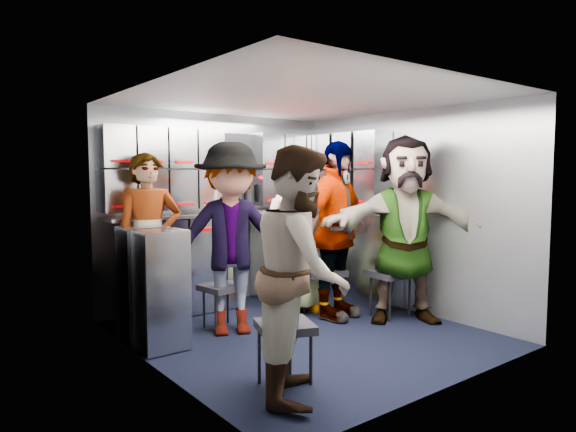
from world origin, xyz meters
TOP-DOWN VIEW (x-y plane):
  - floor at (0.00, 0.00)m, footprint 3.00×3.00m
  - wall_back at (0.00, 1.50)m, footprint 2.80×0.04m
  - wall_left at (-1.40, 0.00)m, footprint 0.04×3.00m
  - wall_right at (1.40, 0.00)m, footprint 0.04×3.00m
  - ceiling at (0.00, 0.00)m, footprint 2.80×3.00m
  - cart_bank_back at (0.00, 1.29)m, footprint 2.68×0.38m
  - cart_bank_left at (-1.19, 0.56)m, footprint 0.38×0.76m
  - counter at (0.00, 1.29)m, footprint 2.68×0.42m
  - locker_bank_back at (0.00, 1.35)m, footprint 2.68×0.28m
  - locker_bank_right at (1.25, 0.70)m, footprint 0.28×1.00m
  - right_cabinet at (1.25, 0.60)m, footprint 0.28×1.20m
  - coffee_niche at (0.18, 1.41)m, footprint 0.46×0.16m
  - red_latch_strip at (0.00, 1.09)m, footprint 2.60×0.02m
  - jump_seat_near_left at (-0.81, -0.78)m, footprint 0.46×0.45m
  - jump_seat_mid_left at (-0.50, 0.60)m, footprint 0.40×0.38m
  - jump_seat_center at (0.44, 0.84)m, footprint 0.44×0.42m
  - jump_seat_mid_right at (0.57, 0.39)m, footprint 0.46×0.44m
  - jump_seat_near_right at (1.05, -0.10)m, footprint 0.43×0.41m
  - attendant_standing at (-1.05, 0.95)m, footprint 0.66×0.50m
  - attendant_arc_a at (-0.81, -0.96)m, footprint 0.99×1.00m
  - attendant_arc_b at (-0.50, 0.42)m, footprint 1.28×1.03m
  - attendant_arc_c at (0.44, 0.66)m, footprint 0.91×0.68m
  - attendant_arc_d at (0.57, 0.21)m, footprint 1.11×0.69m
  - attendant_arc_e at (1.05, -0.28)m, footprint 1.67×1.45m
  - bottle_left at (-0.91, 1.24)m, footprint 0.06×0.06m
  - bottle_mid at (-0.20, 1.24)m, footprint 0.07×0.07m
  - bottle_right at (0.96, 1.24)m, footprint 0.06×0.06m
  - cup_left at (-0.31, 1.23)m, footprint 0.07×0.07m
  - cup_right at (0.56, 1.23)m, footprint 0.08×0.08m

SIDE VIEW (x-z plane):
  - floor at x=0.00m, z-range 0.00..0.00m
  - jump_seat_mid_left at x=-0.50m, z-range 0.16..0.58m
  - jump_seat_center at x=0.44m, z-range 0.16..0.59m
  - jump_seat_near_left at x=-0.81m, z-range 0.17..0.60m
  - jump_seat_mid_right at x=0.57m, z-range 0.18..0.64m
  - jump_seat_near_right at x=1.05m, z-range 0.18..0.66m
  - cart_bank_back at x=0.00m, z-range 0.00..0.99m
  - cart_bank_left at x=-1.19m, z-range 0.00..0.99m
  - right_cabinet at x=1.25m, z-range 0.00..1.00m
  - attendant_arc_a at x=-0.81m, z-range 0.00..1.62m
  - attendant_standing at x=-1.05m, z-range 0.00..1.64m
  - attendant_arc_c at x=0.44m, z-range 0.00..1.67m
  - attendant_arc_b at x=-0.50m, z-range 0.00..1.72m
  - red_latch_strip at x=0.00m, z-range 0.86..0.90m
  - attendant_arc_d at x=0.57m, z-range 0.00..1.77m
  - attendant_arc_e at x=1.05m, z-range 0.00..1.82m
  - counter at x=0.00m, z-range 1.00..1.03m
  - wall_back at x=0.00m, z-range 0.00..2.10m
  - wall_left at x=-1.40m, z-range 0.00..2.10m
  - wall_right at x=1.40m, z-range 0.00..2.10m
  - cup_left at x=-0.31m, z-range 1.03..1.13m
  - cup_right at x=0.56m, z-range 1.03..1.14m
  - bottle_left at x=-0.91m, z-range 1.03..1.25m
  - bottle_right at x=0.96m, z-range 1.03..1.26m
  - bottle_mid at x=-0.20m, z-range 1.03..1.30m
  - coffee_niche at x=0.18m, z-range 1.05..1.89m
  - locker_bank_back at x=0.00m, z-range 1.08..1.90m
  - locker_bank_right at x=1.25m, z-range 1.08..1.90m
  - ceiling at x=0.00m, z-range 2.09..2.11m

